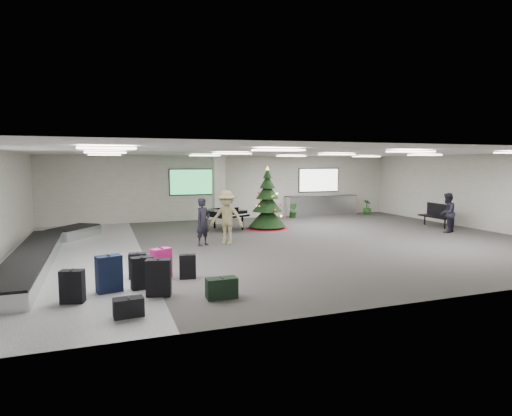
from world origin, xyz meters
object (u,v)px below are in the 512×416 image
object	(u,v)px
grand_piano	(224,213)
potted_plant_right	(367,207)
baggage_carousel	(43,252)
service_counter	(321,205)
traveler_a	(203,222)
traveler_bench	(447,213)
potted_plant_left	(293,211)
bench	(437,214)
christmas_tree	(267,207)
pink_suitcase	(161,263)
traveler_b	(227,217)

from	to	relation	value
grand_piano	potted_plant_right	world-z (taller)	grand_piano
baggage_carousel	service_counter	world-z (taller)	service_counter
traveler_a	grand_piano	bearing A→B (deg)	29.94
traveler_bench	potted_plant_left	world-z (taller)	traveler_bench
traveler_a	traveler_bench	xyz separation A→B (m)	(9.98, -0.62, -0.01)
baggage_carousel	bench	distance (m)	15.76
christmas_tree	pink_suitcase	bearing A→B (deg)	-129.14
service_counter	grand_piano	xyz separation A→B (m)	(-6.30, -3.13, 0.16)
christmas_tree	bench	xyz separation A→B (m)	(7.31, -2.03, -0.35)
potted_plant_left	grand_piano	bearing A→B (deg)	-149.36
grand_piano	potted_plant_left	size ratio (longest dim) A/B	2.82
potted_plant_left	potted_plant_right	size ratio (longest dim) A/B	0.93
potted_plant_left	traveler_bench	bearing A→B (deg)	-58.22
traveler_a	traveler_bench	world-z (taller)	traveler_a
christmas_tree	traveler_a	xyz separation A→B (m)	(-3.47, -2.84, -0.11)
baggage_carousel	traveler_a	distance (m)	4.98
baggage_carousel	grand_piano	world-z (taller)	grand_piano
grand_piano	potted_plant_right	distance (m)	9.31
grand_piano	potted_plant_left	world-z (taller)	grand_piano
christmas_tree	potted_plant_right	size ratio (longest dim) A/B	3.35
service_counter	potted_plant_right	world-z (taller)	service_counter
service_counter	christmas_tree	size ratio (longest dim) A/B	1.50
traveler_bench	traveler_b	bearing A→B (deg)	-32.26
baggage_carousel	grand_piano	distance (m)	7.48
bench	traveler_b	xyz separation A→B (m)	(-9.93, -0.77, 0.36)
baggage_carousel	traveler_b	size ratio (longest dim) A/B	5.18
potted_plant_left	baggage_carousel	bearing A→B (deg)	-150.42
service_counter	grand_piano	bearing A→B (deg)	-153.59
grand_piano	traveler_a	xyz separation A→B (m)	(-1.62, -3.11, 0.11)
christmas_tree	traveler_b	distance (m)	3.84
baggage_carousel	christmas_tree	xyz separation A→B (m)	(8.39, 3.33, 0.71)
traveler_b	potted_plant_right	xyz separation A→B (m)	(9.69, 5.72, -0.53)
traveler_b	baggage_carousel	bearing A→B (deg)	-141.48
baggage_carousel	potted_plant_right	xyz separation A→B (m)	(15.46, 6.25, 0.19)
traveler_a	potted_plant_left	bearing A→B (deg)	10.89
christmas_tree	traveler_bench	world-z (taller)	christmas_tree
service_counter	traveler_b	xyz separation A→B (m)	(-7.07, -6.20, 0.39)
bench	baggage_carousel	bearing A→B (deg)	-172.53
christmas_tree	potted_plant_left	world-z (taller)	christmas_tree
service_counter	christmas_tree	distance (m)	5.61
christmas_tree	potted_plant_right	bearing A→B (deg)	22.45
potted_plant_left	potted_plant_right	xyz separation A→B (m)	(4.50, 0.03, 0.03)
bench	traveler_b	bearing A→B (deg)	-172.84
bench	traveler_a	world-z (taller)	traveler_a
grand_piano	bench	bearing A→B (deg)	-38.17
potted_plant_left	potted_plant_right	distance (m)	4.50
service_counter	traveler_bench	bearing A→B (deg)	-73.33
christmas_tree	grand_piano	bearing A→B (deg)	171.77
grand_piano	traveler_a	bearing A→B (deg)	-141.51
grand_piano	potted_plant_left	bearing A→B (deg)	6.57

